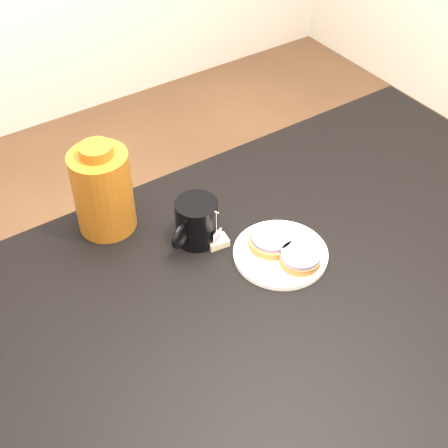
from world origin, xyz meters
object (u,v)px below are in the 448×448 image
object	(u,v)px
table	(302,298)
mug	(196,222)
bagel_front	(300,258)
teabag_pouch	(218,242)
bagel_package	(103,190)
bagel_back	(271,240)
plate	(281,253)

from	to	relation	value
table	mug	world-z (taller)	mug
bagel_front	teabag_pouch	size ratio (longest dim) A/B	2.21
mug	bagel_package	xyz separation A→B (m)	(-0.14, 0.15, 0.05)
table	bagel_front	size ratio (longest dim) A/B	14.09
table	bagel_back	xyz separation A→B (m)	(-0.02, 0.10, 0.11)
bagel_back	teabag_pouch	distance (m)	0.12
teabag_pouch	plate	bearing A→B (deg)	-47.69
bagel_back	bagel_front	xyz separation A→B (m)	(0.02, -0.08, 0.00)
plate	teabag_pouch	bearing A→B (deg)	132.31
bagel_back	bagel_front	size ratio (longest dim) A/B	1.26
bagel_back	bagel_front	distance (m)	0.08
plate	teabag_pouch	world-z (taller)	teabag_pouch
bagel_package	plate	bearing A→B (deg)	-48.37
plate	bagel_back	bearing A→B (deg)	95.11
table	mug	distance (m)	0.29
table	teabag_pouch	bearing A→B (deg)	122.19
bagel_front	bagel_package	distance (m)	0.45
plate	bagel_package	distance (m)	0.41
table	plate	world-z (taller)	plate
bagel_front	mug	distance (m)	0.24
bagel_package	teabag_pouch	bearing A→B (deg)	-48.74
plate	teabag_pouch	size ratio (longest dim) A/B	4.54
table	mug	bearing A→B (deg)	122.75
bagel_front	plate	bearing A→B (deg)	107.23
bagel_package	table	bearing A→B (deg)	-52.72
plate	bagel_back	world-z (taller)	bagel_back
table	bagel_back	size ratio (longest dim) A/B	11.19
plate	mug	distance (m)	0.19
bagel_back	bagel_package	world-z (taller)	bagel_package
plate	bagel_front	bearing A→B (deg)	-72.77
bagel_back	mug	size ratio (longest dim) A/B	0.85
mug	bagel_package	bearing A→B (deg)	108.09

